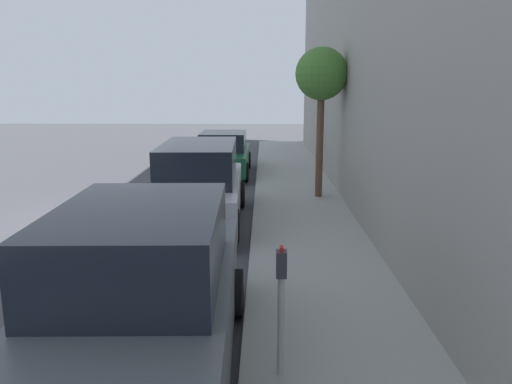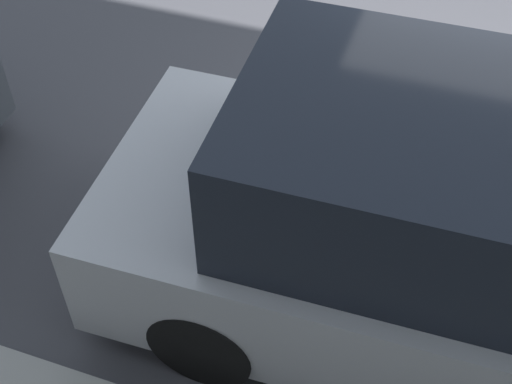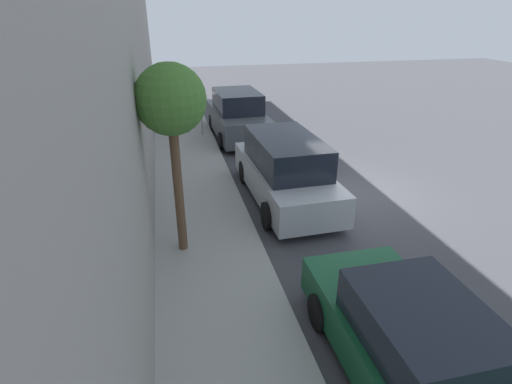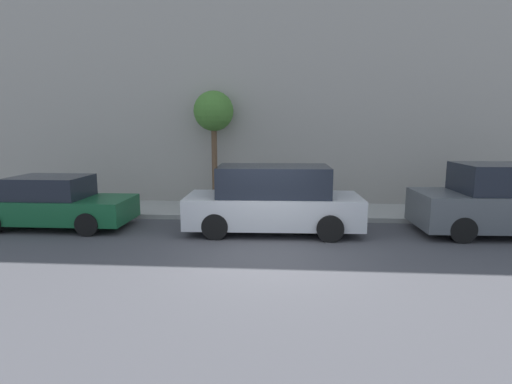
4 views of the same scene
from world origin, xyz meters
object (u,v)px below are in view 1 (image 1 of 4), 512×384
object	(u,v)px
parking_meter_near	(281,298)
street_tree	(321,77)
parked_minivan_second	(199,185)
parked_sedan_third	(223,155)
parked_suv_nearest	(143,299)

from	to	relation	value
parking_meter_near	street_tree	bearing A→B (deg)	81.32
parked_minivan_second	parked_sedan_third	bearing A→B (deg)	89.64
parked_suv_nearest	parking_meter_near	size ratio (longest dim) A/B	3.31
parked_suv_nearest	parked_minivan_second	size ratio (longest dim) A/B	0.98
parked_suv_nearest	parked_sedan_third	xyz separation A→B (m)	(-0.15, 12.95, -0.21)
parked_sedan_third	street_tree	size ratio (longest dim) A/B	1.10
parking_meter_near	parked_suv_nearest	bearing A→B (deg)	172.48
parked_minivan_second	parked_sedan_third	world-z (taller)	parked_minivan_second
parked_sedan_third	parked_suv_nearest	bearing A→B (deg)	-89.32
parked_suv_nearest	parking_meter_near	world-z (taller)	parked_suv_nearest
parked_suv_nearest	parked_minivan_second	xyz separation A→B (m)	(-0.19, 6.43, -0.01)
street_tree	parked_suv_nearest	bearing A→B (deg)	-108.39
parked_suv_nearest	street_tree	world-z (taller)	street_tree
parked_minivan_second	parked_sedan_third	distance (m)	6.52
street_tree	parked_minivan_second	bearing A→B (deg)	-144.18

